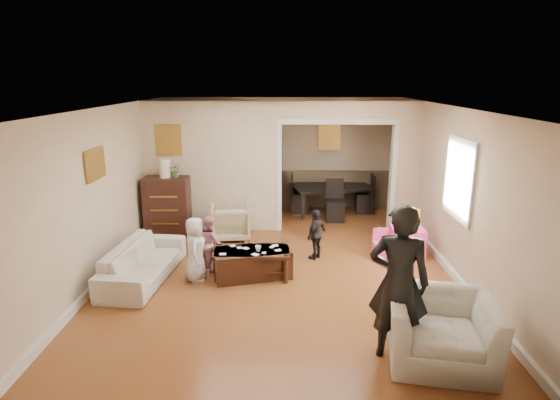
{
  "coord_description": "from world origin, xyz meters",
  "views": [
    {
      "loc": [
        0.1,
        -7.2,
        3.03
      ],
      "look_at": [
        0.0,
        0.2,
        1.05
      ],
      "focal_mm": 29.37,
      "sensor_mm": 36.0,
      "label": 1
    }
  ],
  "objects_px": {
    "sofa": "(143,261)",
    "armchair_front": "(441,330)",
    "child_kneel_b": "(210,243)",
    "coffee_table": "(252,263)",
    "adult_person": "(399,283)",
    "coffee_cup": "(258,248)",
    "dining_table": "(332,199)",
    "table_lamp": "(165,168)",
    "cyan_cup": "(403,226)",
    "dresser": "(168,207)",
    "play_table": "(407,242)",
    "armchair_back": "(231,222)",
    "child_toddler": "(316,234)",
    "child_kneel_a": "(195,249)"
  },
  "relations": [
    {
      "from": "dresser",
      "to": "cyan_cup",
      "type": "bearing_deg",
      "value": -14.06
    },
    {
      "from": "child_kneel_b",
      "to": "cyan_cup",
      "type": "bearing_deg",
      "value": -115.19
    },
    {
      "from": "play_table",
      "to": "adult_person",
      "type": "distance_m",
      "value": 3.2
    },
    {
      "from": "cyan_cup",
      "to": "armchair_front",
      "type": "bearing_deg",
      "value": -95.81
    },
    {
      "from": "dining_table",
      "to": "adult_person",
      "type": "distance_m",
      "value": 5.73
    },
    {
      "from": "sofa",
      "to": "coffee_cup",
      "type": "bearing_deg",
      "value": -82.83
    },
    {
      "from": "child_kneel_b",
      "to": "sofa",
      "type": "bearing_deg",
      "value": 77.83
    },
    {
      "from": "sofa",
      "to": "adult_person",
      "type": "bearing_deg",
      "value": -115.02
    },
    {
      "from": "table_lamp",
      "to": "cyan_cup",
      "type": "distance_m",
      "value": 4.54
    },
    {
      "from": "adult_person",
      "to": "armchair_front",
      "type": "bearing_deg",
      "value": -174.08
    },
    {
      "from": "dresser",
      "to": "child_kneel_b",
      "type": "xyz_separation_m",
      "value": [
        1.09,
        -1.63,
        -0.14
      ]
    },
    {
      "from": "sofa",
      "to": "child_toddler",
      "type": "distance_m",
      "value": 2.86
    },
    {
      "from": "table_lamp",
      "to": "coffee_table",
      "type": "bearing_deg",
      "value": -47.05
    },
    {
      "from": "sofa",
      "to": "dresser",
      "type": "bearing_deg",
      "value": 8.63
    },
    {
      "from": "dresser",
      "to": "armchair_front",
      "type": "bearing_deg",
      "value": -45.67
    },
    {
      "from": "cyan_cup",
      "to": "sofa",
      "type": "bearing_deg",
      "value": -167.34
    },
    {
      "from": "dining_table",
      "to": "child_toddler",
      "type": "xyz_separation_m",
      "value": [
        -0.54,
        -2.84,
        0.13
      ]
    },
    {
      "from": "coffee_cup",
      "to": "child_kneel_a",
      "type": "bearing_deg",
      "value": -173.99
    },
    {
      "from": "armchair_back",
      "to": "armchair_front",
      "type": "relative_size",
      "value": 0.64
    },
    {
      "from": "child_kneel_a",
      "to": "dresser",
      "type": "bearing_deg",
      "value": 19.76
    },
    {
      "from": "dresser",
      "to": "adult_person",
      "type": "xyz_separation_m",
      "value": [
        3.54,
        -4.04,
        0.31
      ]
    },
    {
      "from": "dresser",
      "to": "coffee_table",
      "type": "distance_m",
      "value": 2.66
    },
    {
      "from": "cyan_cup",
      "to": "child_toddler",
      "type": "distance_m",
      "value": 1.5
    },
    {
      "from": "armchair_back",
      "to": "coffee_cup",
      "type": "height_order",
      "value": "armchair_back"
    },
    {
      "from": "cyan_cup",
      "to": "dining_table",
      "type": "relative_size",
      "value": 0.05
    },
    {
      "from": "armchair_front",
      "to": "adult_person",
      "type": "bearing_deg",
      "value": -179.09
    },
    {
      "from": "sofa",
      "to": "child_toddler",
      "type": "height_order",
      "value": "child_toddler"
    },
    {
      "from": "child_kneel_a",
      "to": "armchair_back",
      "type": "bearing_deg",
      "value": -14.1
    },
    {
      "from": "coffee_cup",
      "to": "play_table",
      "type": "relative_size",
      "value": 0.17
    },
    {
      "from": "armchair_front",
      "to": "dresser",
      "type": "bearing_deg",
      "value": 144.3
    },
    {
      "from": "child_kneel_a",
      "to": "child_kneel_b",
      "type": "bearing_deg",
      "value": -23.12
    },
    {
      "from": "table_lamp",
      "to": "cyan_cup",
      "type": "relative_size",
      "value": 4.5
    },
    {
      "from": "dining_table",
      "to": "child_kneel_b",
      "type": "xyz_separation_m",
      "value": [
        -2.29,
        -3.29,
        0.13
      ]
    },
    {
      "from": "sofa",
      "to": "child_kneel_a",
      "type": "relative_size",
      "value": 1.91
    },
    {
      "from": "armchair_front",
      "to": "coffee_cup",
      "type": "distance_m",
      "value": 3.02
    },
    {
      "from": "sofa",
      "to": "child_kneel_b",
      "type": "height_order",
      "value": "child_kneel_b"
    },
    {
      "from": "sofa",
      "to": "armchair_front",
      "type": "bearing_deg",
      "value": -112.72
    },
    {
      "from": "dining_table",
      "to": "child_kneel_a",
      "type": "xyz_separation_m",
      "value": [
        -2.44,
        -3.74,
        0.19
      ]
    },
    {
      "from": "dresser",
      "to": "armchair_back",
      "type": "bearing_deg",
      "value": -8.88
    },
    {
      "from": "dining_table",
      "to": "child_toddler",
      "type": "bearing_deg",
      "value": -113.6
    },
    {
      "from": "armchair_back",
      "to": "coffee_cup",
      "type": "relative_size",
      "value": 7.95
    },
    {
      "from": "child_kneel_b",
      "to": "coffee_table",
      "type": "bearing_deg",
      "value": -147.88
    },
    {
      "from": "sofa",
      "to": "armchair_back",
      "type": "distance_m",
      "value": 2.16
    },
    {
      "from": "armchair_back",
      "to": "play_table",
      "type": "bearing_deg",
      "value": 157.77
    },
    {
      "from": "cyan_cup",
      "to": "child_toddler",
      "type": "bearing_deg",
      "value": -176.47
    },
    {
      "from": "armchair_back",
      "to": "cyan_cup",
      "type": "bearing_deg",
      "value": 156.44
    },
    {
      "from": "armchair_front",
      "to": "coffee_table",
      "type": "bearing_deg",
      "value": 145.47
    },
    {
      "from": "coffee_table",
      "to": "coffee_cup",
      "type": "height_order",
      "value": "coffee_cup"
    },
    {
      "from": "armchair_back",
      "to": "child_toddler",
      "type": "relative_size",
      "value": 0.83
    },
    {
      "from": "coffee_cup",
      "to": "dining_table",
      "type": "bearing_deg",
      "value": 67.66
    }
  ]
}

